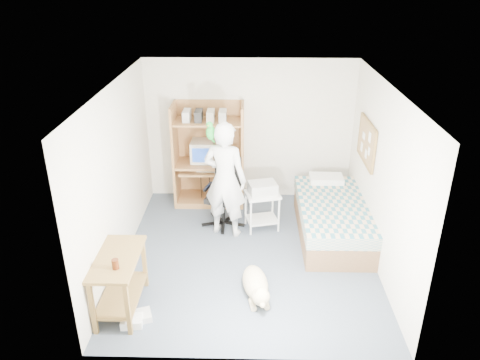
{
  "coord_description": "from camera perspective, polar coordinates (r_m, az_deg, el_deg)",
  "views": [
    {
      "loc": [
        0.02,
        -5.79,
        3.89
      ],
      "look_at": [
        -0.13,
        0.36,
        1.05
      ],
      "focal_mm": 35.0,
      "sensor_mm": 36.0,
      "label": 1
    }
  ],
  "objects": [
    {
      "name": "pencil_cup",
      "position": [
        8.06,
        -1.36,
        2.39
      ],
      "size": [
        0.08,
        0.08,
        0.12
      ],
      "primitive_type": "cylinder",
      "color": "gold",
      "rests_on": "computer_hutch"
    },
    {
      "name": "floor",
      "position": [
        6.97,
        1.01,
        -9.11
      ],
      "size": [
        4.0,
        4.0,
        0.0
      ],
      "primitive_type": "plane",
      "color": "#404857",
      "rests_on": "ground"
    },
    {
      "name": "ceiling",
      "position": [
        5.95,
        1.2,
        11.28
      ],
      "size": [
        3.6,
        4.0,
        0.02
      ],
      "primitive_type": "cube",
      "color": "white",
      "rests_on": "wall_back"
    },
    {
      "name": "printer_cart",
      "position": [
        7.45,
        2.71,
        -3.07
      ],
      "size": [
        0.6,
        0.53,
        0.62
      ],
      "rotation": [
        0.0,
        0.0,
        0.25
      ],
      "color": "white",
      "rests_on": "floor"
    },
    {
      "name": "crt_monitor",
      "position": [
        8.13,
        -4.58,
        3.54
      ],
      "size": [
        0.39,
        0.42,
        0.37
      ],
      "rotation": [
        0.0,
        0.0,
        -0.01
      ],
      "color": "beige",
      "rests_on": "computer_hutch"
    },
    {
      "name": "person",
      "position": [
        7.09,
        -1.83,
        0.03
      ],
      "size": [
        0.77,
        0.62,
        1.84
      ],
      "primitive_type": "imported",
      "rotation": [
        0.0,
        0.0,
        2.83
      ],
      "color": "silver",
      "rests_on": "floor"
    },
    {
      "name": "dog",
      "position": [
        6.13,
        1.97,
        -12.65
      ],
      "size": [
        0.43,
        0.98,
        0.37
      ],
      "rotation": [
        0.0,
        0.0,
        0.17
      ],
      "color": "tan",
      "rests_on": "floor"
    },
    {
      "name": "printer",
      "position": [
        7.31,
        2.76,
        -1.0
      ],
      "size": [
        0.49,
        0.41,
        0.18
      ],
      "primitive_type": "cube",
      "rotation": [
        0.0,
        0.0,
        0.25
      ],
      "color": "#B0B0AB",
      "rests_on": "printer_cart"
    },
    {
      "name": "office_chair",
      "position": [
        7.6,
        -1.89,
        -2.59
      ],
      "size": [
        0.63,
        0.64,
        1.11
      ],
      "rotation": [
        0.0,
        0.0,
        -0.31
      ],
      "color": "black",
      "rests_on": "floor"
    },
    {
      "name": "parrot",
      "position": [
        6.84,
        -3.6,
        5.91
      ],
      "size": [
        0.14,
        0.23,
        0.37
      ],
      "rotation": [
        0.0,
        0.0,
        -0.31
      ],
      "color": "#148E27",
      "rests_on": "person"
    },
    {
      "name": "keyboard",
      "position": [
        8.07,
        -3.69,
        1.23
      ],
      "size": [
        0.46,
        0.2,
        0.03
      ],
      "primitive_type": "cube",
      "rotation": [
        0.0,
        0.0,
        -0.08
      ],
      "color": "beige",
      "rests_on": "computer_hutch"
    },
    {
      "name": "corkboard",
      "position": [
        7.33,
        15.19,
        4.47
      ],
      "size": [
        0.04,
        0.94,
        0.66
      ],
      "color": "olive",
      "rests_on": "wall_right"
    },
    {
      "name": "floor_box_b",
      "position": [
        5.98,
        -11.68,
        -15.88
      ],
      "size": [
        0.24,
        0.27,
        0.08
      ],
      "primitive_type": "cube",
      "rotation": [
        0.0,
        0.0,
        0.35
      ],
      "color": "beige",
      "rests_on": "floor"
    },
    {
      "name": "wall_right",
      "position": [
        6.61,
        16.9,
        0.11
      ],
      "size": [
        0.02,
        4.0,
        2.5
      ],
      "primitive_type": "cube",
      "color": "silver",
      "rests_on": "floor"
    },
    {
      "name": "drink_glass",
      "position": [
        5.55,
        -14.96,
        -9.87
      ],
      "size": [
        0.08,
        0.08,
        0.12
      ],
      "primitive_type": "cylinder",
      "color": "#431C0A",
      "rests_on": "side_desk"
    },
    {
      "name": "side_desk",
      "position": [
        5.92,
        -14.52,
        -11.14
      ],
      "size": [
        0.5,
        1.0,
        0.75
      ],
      "color": "brown",
      "rests_on": "floor"
    },
    {
      "name": "bed",
      "position": [
        7.46,
        11.14,
        -4.59
      ],
      "size": [
        1.02,
        2.02,
        0.66
      ],
      "color": "brown",
      "rests_on": "floor"
    },
    {
      "name": "wall_back",
      "position": [
        8.22,
        1.19,
        6.07
      ],
      "size": [
        3.6,
        0.02,
        2.5
      ],
      "primitive_type": "cube",
      "color": "silver",
      "rests_on": "floor"
    },
    {
      "name": "floor_box_a",
      "position": [
        5.92,
        -13.04,
        -16.45
      ],
      "size": [
        0.27,
        0.23,
        0.1
      ],
      "primitive_type": "cube",
      "rotation": [
        0.0,
        0.0,
        0.11
      ],
      "color": "white",
      "rests_on": "floor"
    },
    {
      "name": "wall_left",
      "position": [
        6.62,
        -14.69,
        0.42
      ],
      "size": [
        0.02,
        4.0,
        2.5
      ],
      "primitive_type": "cube",
      "color": "silver",
      "rests_on": "floor"
    },
    {
      "name": "computer_hutch",
      "position": [
        8.16,
        -3.77,
        2.64
      ],
      "size": [
        1.2,
        0.63,
        1.8
      ],
      "color": "brown",
      "rests_on": "floor"
    }
  ]
}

